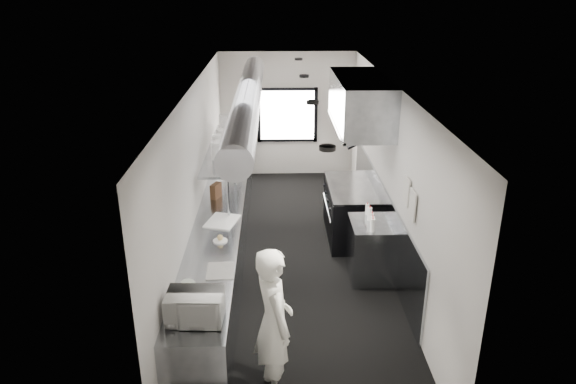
{
  "coord_description": "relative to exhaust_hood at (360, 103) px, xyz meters",
  "views": [
    {
      "loc": [
        -0.3,
        -7.8,
        4.25
      ],
      "look_at": [
        -0.1,
        -0.2,
        1.2
      ],
      "focal_mm": 33.24,
      "sensor_mm": 36.0,
      "label": 1
    }
  ],
  "objects": [
    {
      "name": "plate_stack_b",
      "position": [
        -2.32,
        0.04,
        -0.68
      ],
      "size": [
        0.28,
        0.28,
        0.28
      ],
      "primitive_type": "cylinder",
      "rotation": [
        0.0,
        0.0,
        0.35
      ],
      "color": "white",
      "rests_on": "pass_shelf"
    },
    {
      "name": "service_window",
      "position": [
        -1.1,
        3.26,
        -0.99
      ],
      "size": [
        1.36,
        0.05,
        1.25
      ],
      "color": "white",
      "rests_on": "wall_back"
    },
    {
      "name": "notice_sheet_b",
      "position": [
        0.37,
        -2.25,
        -0.84
      ],
      "size": [
        0.02,
        0.28,
        0.38
      ],
      "primitive_type": "cube",
      "color": "beige",
      "rests_on": "wall_right"
    },
    {
      "name": "small_plate",
      "position": [
        -2.15,
        -1.94,
        -1.48
      ],
      "size": [
        0.21,
        0.21,
        0.02
      ],
      "primitive_type": "cylinder",
      "rotation": [
        0.0,
        0.0,
        0.06
      ],
      "color": "white",
      "rests_on": "prep_counter"
    },
    {
      "name": "wall_front",
      "position": [
        -1.1,
        -4.7,
        -0.99
      ],
      "size": [
        3.0,
        0.02,
        2.8
      ],
      "primitive_type": "cube",
      "color": "beige",
      "rests_on": "floor"
    },
    {
      "name": "deli_tub_b",
      "position": [
        -2.39,
        -3.19,
        -1.44
      ],
      "size": [
        0.19,
        0.19,
        0.1
      ],
      "primitive_type": "cylinder",
      "rotation": [
        0.0,
        0.0,
        -0.32
      ],
      "color": "silver",
      "rests_on": "prep_counter"
    },
    {
      "name": "cutting_board",
      "position": [
        -2.18,
        -1.3,
        -1.48
      ],
      "size": [
        0.54,
        0.64,
        0.02
      ],
      "primitive_type": "cube",
      "rotation": [
        0.0,
        0.0,
        -0.27
      ],
      "color": "white",
      "rests_on": "prep_counter"
    },
    {
      "name": "wall_back",
      "position": [
        -1.1,
        3.3,
        -0.99
      ],
      "size": [
        3.0,
        0.02,
        2.8
      ],
      "primitive_type": "cube",
      "color": "beige",
      "rests_on": "floor"
    },
    {
      "name": "wall_cladding",
      "position": [
        0.38,
        -0.4,
        -1.84
      ],
      "size": [
        0.03,
        5.5,
        1.1
      ],
      "primitive_type": "cube",
      "color": "gray",
      "rests_on": "wall_right"
    },
    {
      "name": "knife_block",
      "position": [
        -2.36,
        -0.36,
        -1.37
      ],
      "size": [
        0.18,
        0.25,
        0.24
      ],
      "primitive_type": "cube",
      "rotation": [
        0.0,
        0.0,
        -0.41
      ],
      "color": "#4F2F1C",
      "rests_on": "prep_counter"
    },
    {
      "name": "wall_left",
      "position": [
        -2.6,
        -0.7,
        -0.99
      ],
      "size": [
        0.02,
        8.0,
        2.8
      ],
      "primitive_type": "cube",
      "color": "beige",
      "rests_on": "floor"
    },
    {
      "name": "pastry",
      "position": [
        -2.15,
        -1.94,
        -1.43
      ],
      "size": [
        0.08,
        0.08,
        0.08
      ],
      "primitive_type": "sphere",
      "color": "#DDBD74",
      "rests_on": "small_plate"
    },
    {
      "name": "squeeze_bottle_b",
      "position": [
        0.01,
        -1.55,
        -1.4
      ],
      "size": [
        0.07,
        0.07,
        0.17
      ],
      "primitive_type": "cylinder",
      "rotation": [
        0.0,
        0.0,
        -0.16
      ],
      "color": "white",
      "rests_on": "bottle_station"
    },
    {
      "name": "notice_sheet_a",
      "position": [
        0.37,
        -1.9,
        -0.79
      ],
      "size": [
        0.02,
        0.28,
        0.38
      ],
      "primitive_type": "cube",
      "color": "beige",
      "rests_on": "wall_right"
    },
    {
      "name": "far_work_table",
      "position": [
        -2.25,
        2.5,
        -1.94
      ],
      "size": [
        0.7,
        1.2,
        0.9
      ],
      "primitive_type": "cube",
      "color": "gray",
      "rests_on": "floor"
    },
    {
      "name": "prep_counter",
      "position": [
        -2.25,
        -1.2,
        -1.94
      ],
      "size": [
        0.7,
        6.0,
        0.9
      ],
      "primitive_type": "cube",
      "color": "gray",
      "rests_on": "floor"
    },
    {
      "name": "line_cook",
      "position": [
        -1.42,
        -3.78,
        -1.52
      ],
      "size": [
        0.59,
        0.73,
        1.75
      ],
      "primitive_type": "imported",
      "rotation": [
        0.0,
        0.0,
        1.87
      ],
      "color": "white",
      "rests_on": "floor"
    },
    {
      "name": "bottle_station",
      "position": [
        0.05,
        -1.4,
        -1.94
      ],
      "size": [
        0.65,
        0.8,
        0.9
      ],
      "primitive_type": "cube",
      "color": "gray",
      "rests_on": "floor"
    },
    {
      "name": "squeeze_bottle_c",
      "position": [
        0.03,
        -1.42,
        -1.41
      ],
      "size": [
        0.06,
        0.06,
        0.16
      ],
      "primitive_type": "cylinder",
      "rotation": [
        0.0,
        0.0,
        0.08
      ],
      "color": "white",
      "rests_on": "bottle_station"
    },
    {
      "name": "pass_shelf",
      "position": [
        -2.29,
        0.3,
        -0.86
      ],
      "size": [
        0.45,
        3.0,
        0.68
      ],
      "color": "gray",
      "rests_on": "prep_counter"
    },
    {
      "name": "squeeze_bottle_e",
      "position": [
        0.01,
        -1.09,
        -1.41
      ],
      "size": [
        0.07,
        0.07,
        0.17
      ],
      "primitive_type": "cylinder",
      "rotation": [
        0.0,
        0.0,
        -0.16
      ],
      "color": "white",
      "rests_on": "bottle_station"
    },
    {
      "name": "newspaper",
      "position": [
        -2.08,
        -2.74,
        -1.49
      ],
      "size": [
        0.35,
        0.43,
        0.01
      ],
      "primitive_type": "cube",
      "rotation": [
        0.0,
        0.0,
        0.04
      ],
      "color": "silver",
      "rests_on": "prep_counter"
    },
    {
      "name": "plate_stack_a",
      "position": [
        -2.27,
        -0.36,
        -0.68
      ],
      "size": [
        0.29,
        0.29,
        0.29
      ],
      "primitive_type": "cylinder",
      "rotation": [
        0.0,
        0.0,
        0.21
      ],
      "color": "white",
      "rests_on": "pass_shelf"
    },
    {
      "name": "wall_right",
      "position": [
        0.4,
        -0.7,
        -0.99
      ],
      "size": [
        0.02,
        8.0,
        2.8
      ],
      "primitive_type": "cube",
      "color": "beige",
      "rests_on": "floor"
    },
    {
      "name": "range",
      "position": [
        -0.06,
        0.0,
        -1.92
      ],
      "size": [
        0.88,
        1.6,
        0.94
      ],
      "color": "black",
      "rests_on": "floor"
    },
    {
      "name": "squeeze_bottle_d",
      "position": [
        0.01,
        -1.3,
        -1.39
      ],
      "size": [
        0.09,
        0.09,
        0.2
      ],
      "primitive_type": "cylinder",
      "rotation": [
        0.0,
        0.0,
        0.42
      ],
      "color": "white",
      "rests_on": "bottle_station"
    },
    {
      "name": "plate_stack_c",
      "position": [
        -2.28,
        0.36,
        -0.67
      ],
      "size": [
        0.25,
        0.25,
        0.3
      ],
      "primitive_type": "cylinder",
      "rotation": [
        0.0,
        0.0,
        0.21
      ],
      "color": "white",
      "rests_on": "pass_shelf"
    },
    {
      "name": "hvac_duct",
      "position": [
        -1.8,
        -0.3,
        0.16
      ],
      "size": [
        0.4,
        6.4,
        0.4
      ],
      "primitive_type": "cylinder",
      "rotation": [
        1.57,
        0.0,
        0.0
      ],
      "color": "gray",
      "rests_on": "ceiling"
    },
    {
      "name": "plate_stack_d",
      "position": [
        -2.27,
        1.06,
        -0.63
      ],
      "size": [
        0.33,
        0.33,
        0.39
      ],
      "primitive_type": "cylinder",
      "rotation": [
        0.0,
        0.0,
        0.43
      ],
      "color": "white",
      "rests_on": "pass_shelf"
    },
    {
      "name": "exhaust_hood",
      "position": [
        0.0,
        0.0,
        0.0
      ],
      "size": [
        0.81,
        2.2,
        0.88
      ],
      "color": "gray",
      "rests_on": "ceiling"
    },
    {
      "name": "ceiling",
      "position": [
        -1.1,
        -0.7,
        0.41
      ],
      "size": [
        3.0,
        8.0,
        0.01
      ],
      "primitive_type": "cube",
      "color": "silver",
      "rests_on": "wall_back"
    },
    {
      "name": "floor",
      "position": [
        -1.1,
        -0.7,
        -2.39
      ],
      "size": [
        3.0,
        8.0,
        0.01
      ],
      "primitive_type": "cube",
      "color": "black",
      "rests_on": "ground"
    },
    {
      "name": "microwave",
      "position": [
        -2.24,
        -3.75,
        -1.33
      ],
      "size": [
        0.56,
        0.44,
        0.33
      ],
      "primitive_type": "imported",
      "rotation": [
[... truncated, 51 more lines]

